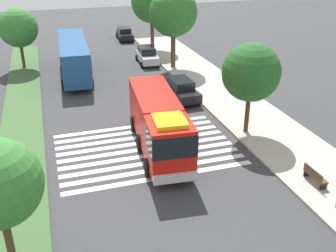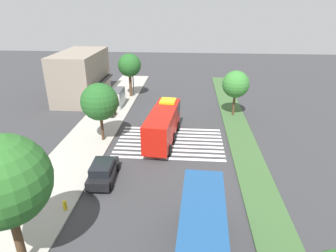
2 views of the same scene
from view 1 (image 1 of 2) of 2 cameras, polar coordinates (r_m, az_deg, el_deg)
ground_plane at (r=26.66m, az=-3.59°, el=-2.63°), size 120.00×120.00×0.00m
sidewalk at (r=29.86m, az=13.54°, el=0.05°), size 60.00×5.42×0.14m
median_strip at (r=26.16m, az=-20.62°, el=-4.79°), size 60.00×3.00×0.14m
crosswalk at (r=26.04m, az=-3.20°, el=-3.33°), size 7.65×11.48×0.01m
fire_truck at (r=24.76m, az=-1.26°, el=0.38°), size 9.83×3.43×3.67m
parked_car_west at (r=55.70m, az=-6.32°, el=13.22°), size 4.75×2.18×1.64m
parked_car_mid at (r=44.30m, az=-3.07°, el=10.23°), size 4.59×2.19×1.79m
parked_car_east at (r=33.81m, az=1.94°, el=5.34°), size 4.57×2.27×1.77m
transit_bus at (r=40.69m, az=-13.50°, el=9.96°), size 11.75×3.25×3.58m
bench_near_shelter at (r=23.57m, az=20.50°, el=-6.78°), size 1.60×0.50×0.90m
sidewalk_tree_far_west at (r=49.23m, az=-2.37°, el=17.51°), size 4.95×4.95×8.09m
sidewalk_tree_west at (r=41.46m, az=0.78°, el=16.11°), size 4.93×4.93×8.14m
sidewalk_tree_center at (r=26.98m, az=11.95°, el=7.59°), size 3.96×3.96×6.35m
median_tree_far_west at (r=44.26m, az=-20.93°, el=13.16°), size 4.00×4.00×6.19m
fire_hydrant at (r=38.15m, az=2.29°, el=7.05°), size 0.28×0.28×0.70m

